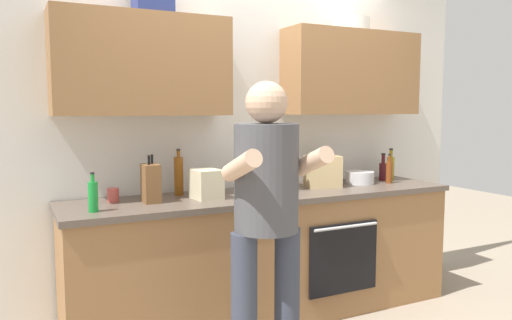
% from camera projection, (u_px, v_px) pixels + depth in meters
% --- Properties ---
extents(ground_plane, '(12.00, 12.00, 0.00)m').
position_uv_depth(ground_plane, '(268.00, 315.00, 3.64)').
color(ground_plane, gray).
extents(back_wall_unit, '(4.00, 0.38, 2.50)m').
position_uv_depth(back_wall_unit, '(251.00, 109.00, 3.73)').
color(back_wall_unit, silver).
rests_on(back_wall_unit, ground).
extents(counter, '(2.84, 0.67, 0.90)m').
position_uv_depth(counter, '(269.00, 255.00, 3.60)').
color(counter, olive).
rests_on(counter, ground).
extents(person_standing, '(0.49, 0.45, 1.64)m').
position_uv_depth(person_standing, '(267.00, 209.00, 2.64)').
color(person_standing, '#383D4C').
rests_on(person_standing, ground).
extents(bottle_soda, '(0.06, 0.06, 0.23)m').
position_uv_depth(bottle_soda, '(93.00, 196.00, 2.89)').
color(bottle_soda, '#198C33').
rests_on(bottle_soda, counter).
extents(bottle_vinegar, '(0.05, 0.05, 0.23)m').
position_uv_depth(bottle_vinegar, '(389.00, 171.00, 4.00)').
color(bottle_vinegar, brown).
rests_on(bottle_vinegar, counter).
extents(bottle_wine, '(0.06, 0.06, 0.23)m').
position_uv_depth(bottle_wine, '(383.00, 170.00, 4.16)').
color(bottle_wine, '#471419').
rests_on(bottle_wine, counter).
extents(bottle_hotsauce, '(0.06, 0.06, 0.20)m').
position_uv_depth(bottle_hotsauce, '(240.00, 181.00, 3.54)').
color(bottle_hotsauce, red).
rests_on(bottle_hotsauce, counter).
extents(bottle_oil, '(0.06, 0.06, 0.26)m').
position_uv_depth(bottle_oil, '(391.00, 167.00, 4.22)').
color(bottle_oil, olive).
rests_on(bottle_oil, counter).
extents(bottle_syrup, '(0.06, 0.06, 0.32)m').
position_uv_depth(bottle_syrup, '(179.00, 175.00, 3.45)').
color(bottle_syrup, '#8C4C14').
rests_on(bottle_syrup, counter).
extents(cup_ceramic, '(0.07, 0.07, 0.09)m').
position_uv_depth(cup_ceramic, '(113.00, 195.00, 3.20)').
color(cup_ceramic, '#BF4C47').
rests_on(cup_ceramic, counter).
extents(mixing_bowl, '(0.22, 0.22, 0.10)m').
position_uv_depth(mixing_bowl, '(360.00, 178.00, 3.98)').
color(mixing_bowl, silver).
rests_on(mixing_bowl, counter).
extents(knife_block, '(0.10, 0.14, 0.30)m').
position_uv_depth(knife_block, '(151.00, 183.00, 3.18)').
color(knife_block, brown).
rests_on(knife_block, counter).
extents(potted_herb, '(0.16, 0.16, 0.27)m').
position_uv_depth(potted_herb, '(289.00, 169.00, 3.67)').
color(potted_herb, '#9E6647').
rests_on(potted_herb, counter).
extents(grocery_bag_rice, '(0.19, 0.22, 0.20)m').
position_uv_depth(grocery_bag_rice, '(206.00, 184.00, 3.31)').
color(grocery_bag_rice, beige).
rests_on(grocery_bag_rice, counter).
extents(grocery_bag_bread, '(0.29, 0.24, 0.24)m').
position_uv_depth(grocery_bag_bread, '(323.00, 171.00, 3.81)').
color(grocery_bag_bread, tan).
rests_on(grocery_bag_bread, counter).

